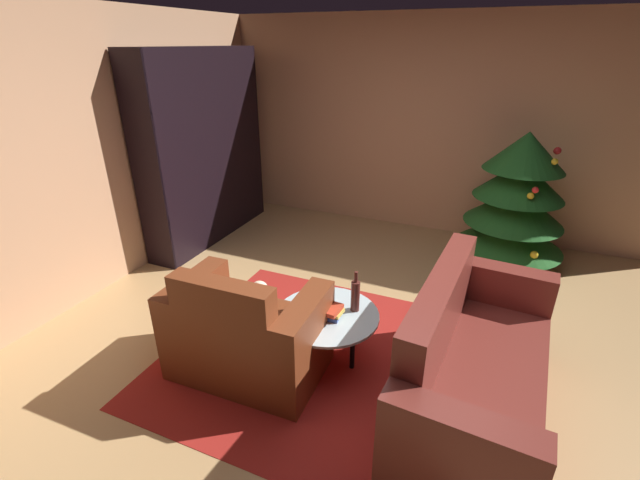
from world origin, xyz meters
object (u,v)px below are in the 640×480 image
at_px(couch_red, 471,371).
at_px(decorated_tree, 516,200).
at_px(armchair_red, 246,335).
at_px(bookshelf_unit, 212,149).
at_px(coffee_table, 328,318).
at_px(bottle_on_table, 355,295).
at_px(book_stack_on_table, 328,311).

height_order(couch_red, decorated_tree, decorated_tree).
relative_size(armchair_red, decorated_tree, 0.76).
xyz_separation_m(bookshelf_unit, coffee_table, (2.17, -1.73, -0.67)).
height_order(coffee_table, bottle_on_table, bottle_on_table).
relative_size(book_stack_on_table, decorated_tree, 0.15).
distance_m(couch_red, decorated_tree, 2.40).
height_order(bookshelf_unit, armchair_red, bookshelf_unit).
distance_m(book_stack_on_table, decorated_tree, 2.59).
xyz_separation_m(armchair_red, book_stack_on_table, (0.50, 0.30, 0.15)).
relative_size(armchair_red, bottle_on_table, 3.36).
relative_size(bookshelf_unit, coffee_table, 2.88).
bearing_deg(bookshelf_unit, book_stack_on_table, -38.77).
bearing_deg(armchair_red, bottle_on_table, 34.98).
bearing_deg(book_stack_on_table, bookshelf_unit, 141.23).
bearing_deg(book_stack_on_table, coffee_table, 115.08).
height_order(bookshelf_unit, book_stack_on_table, bookshelf_unit).
distance_m(bookshelf_unit, armchair_red, 2.76).
distance_m(coffee_table, decorated_tree, 2.58).
relative_size(armchair_red, coffee_table, 1.43).
relative_size(bottle_on_table, decorated_tree, 0.22).
bearing_deg(coffee_table, couch_red, -5.45).
xyz_separation_m(armchair_red, couch_red, (1.49, 0.24, 0.00)).
xyz_separation_m(bookshelf_unit, bottle_on_table, (2.33, -1.60, -0.51)).
bearing_deg(armchair_red, couch_red, 8.95).
height_order(coffee_table, book_stack_on_table, book_stack_on_table).
relative_size(armchair_red, couch_red, 0.60).
height_order(armchair_red, book_stack_on_table, armchair_red).
bearing_deg(couch_red, decorated_tree, 85.70).
distance_m(couch_red, coffee_table, 1.01).
distance_m(book_stack_on_table, bottle_on_table, 0.23).
bearing_deg(bookshelf_unit, decorated_tree, 9.21).
distance_m(couch_red, bottle_on_table, 0.90).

